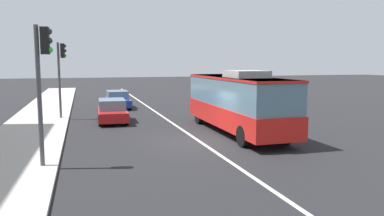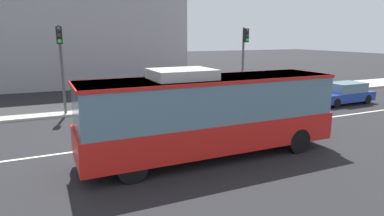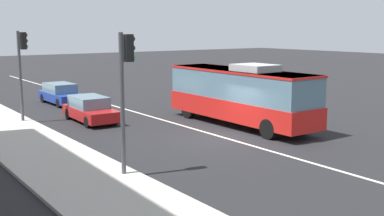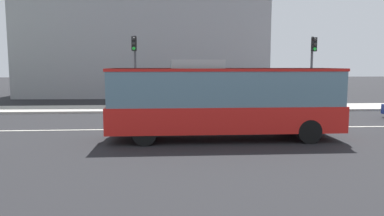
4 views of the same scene
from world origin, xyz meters
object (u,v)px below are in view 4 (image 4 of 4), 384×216
at_px(sedan_red, 301,106).
at_px(traffic_light_near_corner, 313,60).
at_px(traffic_light_mid_block, 135,60).
at_px(transit_bus, 224,98).

relative_size(sedan_red, traffic_light_near_corner, 0.88).
bearing_deg(traffic_light_near_corner, sedan_red, -33.49).
xyz_separation_m(sedan_red, traffic_light_mid_block, (-10.46, 3.16, 2.84)).
relative_size(transit_bus, traffic_light_mid_block, 1.92).
bearing_deg(traffic_light_near_corner, traffic_light_mid_block, -92.52).
bearing_deg(transit_bus, sedan_red, 47.50).
height_order(transit_bus, traffic_light_near_corner, traffic_light_near_corner).
xyz_separation_m(sedan_red, traffic_light_near_corner, (1.89, 3.15, 2.84)).
bearing_deg(traffic_light_mid_block, transit_bus, 30.59).
bearing_deg(transit_bus, traffic_light_near_corner, 50.96).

